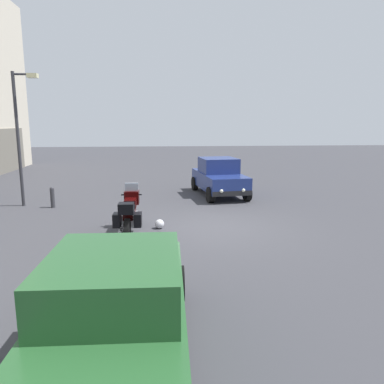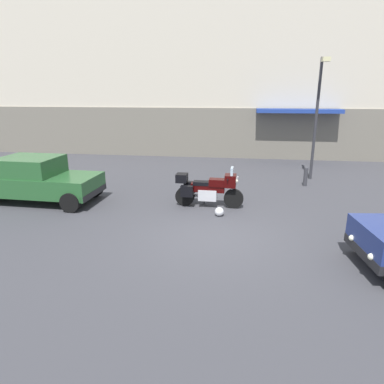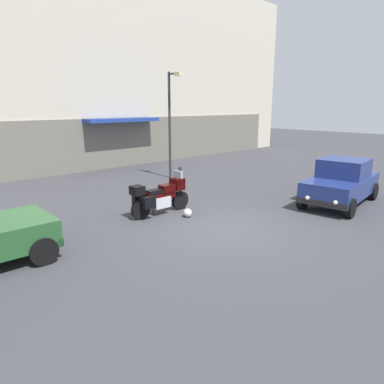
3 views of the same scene
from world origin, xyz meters
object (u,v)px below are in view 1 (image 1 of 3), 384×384
streetlamp_curbside (21,126)px  car_hatchback_near (219,177)px  motorcycle (130,213)px  helmet (160,224)px  car_sedan_far (116,312)px  bollard_curbside (52,196)px

streetlamp_curbside → car_hatchback_near: bearing=-79.5°
motorcycle → helmet: size_ratio=8.08×
motorcycle → car_sedan_far: size_ratio=0.49×
motorcycle → streetlamp_curbside: 6.37m
helmet → car_sedan_far: (-6.48, 0.59, 0.64)m
helmet → motorcycle: bearing=117.7°
motorcycle → streetlamp_curbside: size_ratio=0.45×
car_hatchback_near → bollard_curbside: size_ratio=5.02×
car_hatchback_near → streetlamp_curbside: streetlamp_curbside is taller
car_sedan_far → streetlamp_curbside: size_ratio=0.92×
motorcycle → bollard_curbside: size_ratio=2.84×
helmet → streetlamp_curbside: bearing=54.4°
bollard_curbside → helmet: bearing=-128.8°
helmet → bollard_curbside: bearing=51.2°
helmet → bollard_curbside: size_ratio=0.35×
helmet → streetlamp_curbside: streetlamp_curbside is taller
car_sedan_far → bollard_curbside: bearing=-158.7°
car_hatchback_near → streetlamp_curbside: (-1.44, 7.76, 2.22)m
motorcycle → bollard_curbside: 4.84m
helmet → car_hatchback_near: (5.10, -2.66, 0.67)m
helmet → streetlamp_curbside: size_ratio=0.06×
bollard_curbside → car_hatchback_near: bearing=-74.3°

